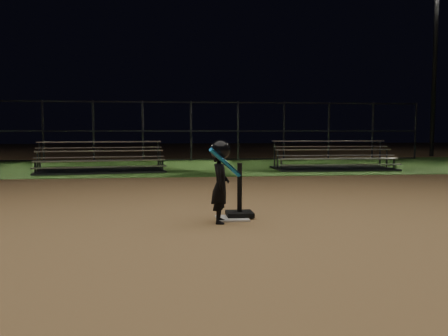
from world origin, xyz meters
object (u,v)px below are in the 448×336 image
at_px(child_batter, 220,179).
at_px(bleacher_left, 101,166).
at_px(home_plate, 232,218).
at_px(light_pole_right, 436,55).
at_px(batting_tee, 240,206).
at_px(bleacher_right, 333,164).

distance_m(child_batter, bleacher_left, 8.68).
bearing_deg(home_plate, light_pole_right, 51.23).
xyz_separation_m(home_plate, child_batter, (-0.19, -0.25, 0.59)).
relative_size(child_batter, light_pole_right, 0.14).
xyz_separation_m(batting_tee, bleacher_left, (-3.11, 7.84, 0.03)).
xyz_separation_m(batting_tee, child_batter, (-0.32, -0.37, 0.44)).
bearing_deg(child_batter, home_plate, -27.32).
relative_size(home_plate, child_batter, 0.40).
relative_size(home_plate, light_pole_right, 0.05).
bearing_deg(bleacher_left, light_pole_right, 16.62).
distance_m(batting_tee, child_batter, 0.65).
distance_m(child_batter, bleacher_right, 9.45).
xyz_separation_m(bleacher_left, light_pole_right, (14.98, 6.98, 4.75)).
relative_size(child_batter, bleacher_left, 0.28).
relative_size(batting_tee, light_pole_right, 0.09).
xyz_separation_m(bleacher_right, light_pole_right, (7.60, 6.94, 4.75)).
xyz_separation_m(batting_tee, light_pole_right, (11.88, 14.82, 4.78)).
bearing_deg(batting_tee, bleacher_left, 111.63).
xyz_separation_m(batting_tee, bleacher_right, (4.27, 7.88, 0.03)).
bearing_deg(bleacher_right, home_plate, -117.47).
height_order(batting_tee, bleacher_right, bleacher_right).
bearing_deg(bleacher_left, child_batter, -79.60).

